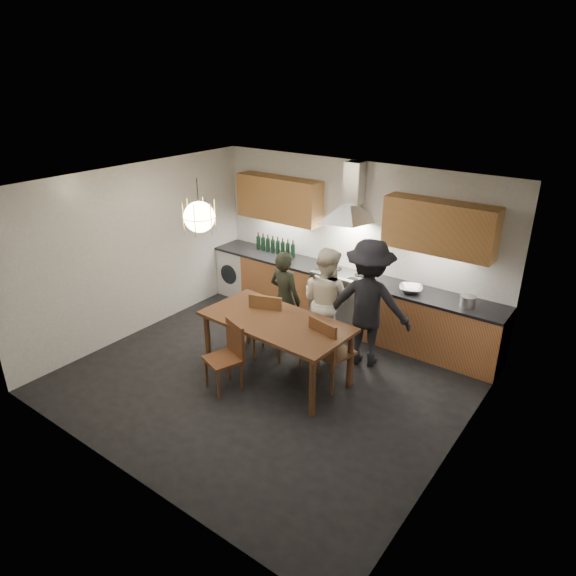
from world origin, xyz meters
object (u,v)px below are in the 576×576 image
Objects in this scene: person_left at (285,299)px; person_right at (368,303)px; wine_bottles at (275,245)px; stock_pot at (468,301)px; dining_table at (276,327)px; mixing_bowl at (411,289)px; person_mid at (326,301)px; chair_back_left at (268,321)px; chair_front at (229,352)px.

person_left is 0.81× the size of person_right.
person_right is at bearing -21.18° from wine_bottles.
person_right is (1.24, 0.24, 0.17)m from person_left.
stock_pot is (2.34, 0.98, 0.24)m from person_left.
wine_bottles is at bearing 130.72° from dining_table.
dining_table is at bearing -121.64° from mixing_bowl.
person_left is at bearing 23.94° from person_mid.
stock_pot reaches higher than chair_back_left.
wine_bottles is at bearing 134.29° from chair_front.
chair_back_left is 0.88m from person_mid.
person_left reaches higher than mixing_bowl.
dining_table is at bearing 122.11° from chair_back_left.
wine_bottles is (-1.64, 0.94, 0.25)m from person_mid.
chair_back_left is at bearing -55.30° from wine_bottles.
chair_front is 3.26m from stock_pot.
person_right reaches higher than mixing_bowl.
stock_pot is at bearing 0.26° from mixing_bowl.
chair_back_left is 1.41m from person_right.
dining_table is at bearing 36.08° from person_right.
chair_back_left is at bearing -134.40° from mixing_bowl.
person_left reaches higher than chair_back_left.
person_mid is 4.76× the size of mixing_bowl.
person_mid reaches higher than chair_front.
person_left is 2.55m from stock_pot.
person_right is at bearing -167.58° from person_mid.
stock_pot is at bearing -162.53° from person_right.
chair_front is at bearing -120.83° from mixing_bowl.
mixing_bowl is (0.29, 0.73, 0.03)m from person_right.
person_mid is (0.16, 0.97, 0.06)m from dining_table.
mixing_bowl is at bearing -127.80° from person_right.
mixing_bowl is at bearing -143.85° from person_left.
chair_back_left is 0.70× the size of person_left.
person_left is at bearing -147.42° from mixing_bowl.
person_mid is 1.94× the size of wine_bottles.
chair_back_left is at bearing 102.74° from person_left.
person_mid is at bearing -10.79° from person_right.
person_mid reaches higher than chair_back_left.
person_left is 1.27m from person_right.
wine_bottles reaches higher than dining_table.
chair_front is at bearing 80.09° from person_mid.
person_right is 0.79m from mixing_bowl.
chair_front reaches higher than dining_table.
dining_table is 2.60m from stock_pot.
person_right is at bearing -111.59° from mixing_bowl.
dining_table is at bearing 87.80° from person_mid.
wine_bottles is (-2.57, 0.15, 0.11)m from mixing_bowl.
person_mid is at bearing -159.49° from person_left.
person_right is 2.45m from wine_bottles.
chair_front is 2.76m from mixing_bowl.
person_right reaches higher than chair_back_left.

